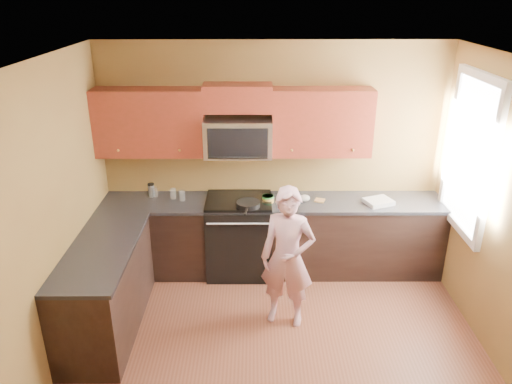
{
  "coord_description": "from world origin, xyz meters",
  "views": [
    {
      "loc": [
        -0.22,
        -3.52,
        3.23
      ],
      "look_at": [
        -0.2,
        1.3,
        1.2
      ],
      "focal_mm": 34.32,
      "sensor_mm": 36.0,
      "label": 1
    }
  ],
  "objects_px": {
    "microwave": "(238,155)",
    "travel_mug": "(152,196)",
    "stove": "(239,236)",
    "frying_pan": "(248,207)",
    "butter_tub": "(268,202)",
    "woman": "(288,258)"
  },
  "relations": [
    {
      "from": "microwave",
      "to": "travel_mug",
      "type": "relative_size",
      "value": 4.63
    },
    {
      "from": "stove",
      "to": "frying_pan",
      "type": "relative_size",
      "value": 2.04
    },
    {
      "from": "frying_pan",
      "to": "butter_tub",
      "type": "bearing_deg",
      "value": 47.2
    },
    {
      "from": "microwave",
      "to": "woman",
      "type": "xyz_separation_m",
      "value": [
        0.51,
        -1.1,
        -0.71
      ]
    },
    {
      "from": "travel_mug",
      "to": "woman",
      "type": "bearing_deg",
      "value": -36.17
    },
    {
      "from": "microwave",
      "to": "butter_tub",
      "type": "relative_size",
      "value": 5.56
    },
    {
      "from": "frying_pan",
      "to": "travel_mug",
      "type": "height_order",
      "value": "travel_mug"
    },
    {
      "from": "woman",
      "to": "travel_mug",
      "type": "bearing_deg",
      "value": 158.18
    },
    {
      "from": "stove",
      "to": "woman",
      "type": "bearing_deg",
      "value": -62.34
    },
    {
      "from": "stove",
      "to": "travel_mug",
      "type": "xyz_separation_m",
      "value": [
        -1.04,
        0.16,
        0.45
      ]
    },
    {
      "from": "butter_tub",
      "to": "travel_mug",
      "type": "height_order",
      "value": "travel_mug"
    },
    {
      "from": "microwave",
      "to": "woman",
      "type": "height_order",
      "value": "microwave"
    },
    {
      "from": "stove",
      "to": "travel_mug",
      "type": "relative_size",
      "value": 5.78
    },
    {
      "from": "stove",
      "to": "microwave",
      "type": "distance_m",
      "value": 0.98
    },
    {
      "from": "woman",
      "to": "frying_pan",
      "type": "relative_size",
      "value": 3.18
    },
    {
      "from": "woman",
      "to": "frying_pan",
      "type": "xyz_separation_m",
      "value": [
        -0.4,
        0.77,
        0.21
      ]
    },
    {
      "from": "microwave",
      "to": "stove",
      "type": "bearing_deg",
      "value": -90.0
    },
    {
      "from": "butter_tub",
      "to": "travel_mug",
      "type": "relative_size",
      "value": 0.83
    },
    {
      "from": "stove",
      "to": "butter_tub",
      "type": "distance_m",
      "value": 0.56
    },
    {
      "from": "frying_pan",
      "to": "travel_mug",
      "type": "distance_m",
      "value": 1.21
    },
    {
      "from": "stove",
      "to": "frying_pan",
      "type": "distance_m",
      "value": 0.53
    },
    {
      "from": "woman",
      "to": "butter_tub",
      "type": "relative_size",
      "value": 10.86
    }
  ]
}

